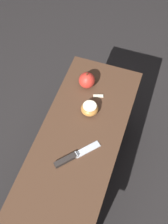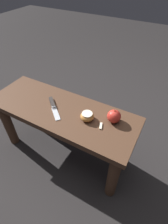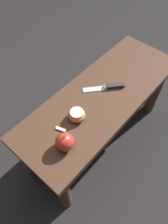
# 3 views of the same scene
# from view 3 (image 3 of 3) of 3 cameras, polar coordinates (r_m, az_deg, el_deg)

# --- Properties ---
(ground_plane) EXTENTS (8.00, 8.00, 0.00)m
(ground_plane) POSITION_cam_3_polar(r_m,az_deg,el_deg) (1.56, 3.55, -6.77)
(ground_plane) COLOR black
(wooden_bench) EXTENTS (1.03, 0.38, 0.48)m
(wooden_bench) POSITION_cam_3_polar(r_m,az_deg,el_deg) (1.24, 4.41, 1.39)
(wooden_bench) COLOR #472D1E
(wooden_bench) RESTS_ON ground_plane
(knife) EXTENTS (0.19, 0.17, 0.02)m
(knife) POSITION_cam_3_polar(r_m,az_deg,el_deg) (1.19, 6.67, 6.55)
(knife) COLOR #B7BABF
(knife) RESTS_ON wooden_bench
(apple_whole) EXTENTS (0.08, 0.08, 0.09)m
(apple_whole) POSITION_cam_3_polar(r_m,az_deg,el_deg) (0.96, -5.07, -7.83)
(apple_whole) COLOR red
(apple_whole) RESTS_ON wooden_bench
(apple_cut) EXTENTS (0.08, 0.08, 0.05)m
(apple_cut) POSITION_cam_3_polar(r_m,az_deg,el_deg) (1.04, -1.69, -0.91)
(apple_cut) COLOR #B27233
(apple_cut) RESTS_ON wooden_bench
(apple_slice_near_knife) EXTENTS (0.03, 0.05, 0.01)m
(apple_slice_near_knife) POSITION_cam_3_polar(r_m,az_deg,el_deg) (1.03, -6.10, -4.51)
(apple_slice_near_knife) COLOR beige
(apple_slice_near_knife) RESTS_ON wooden_bench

